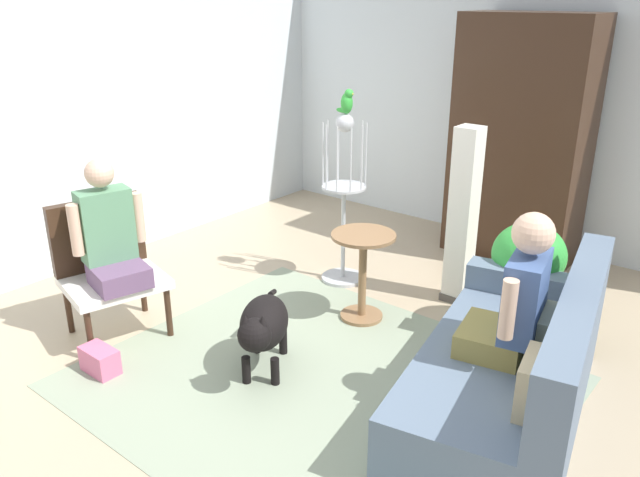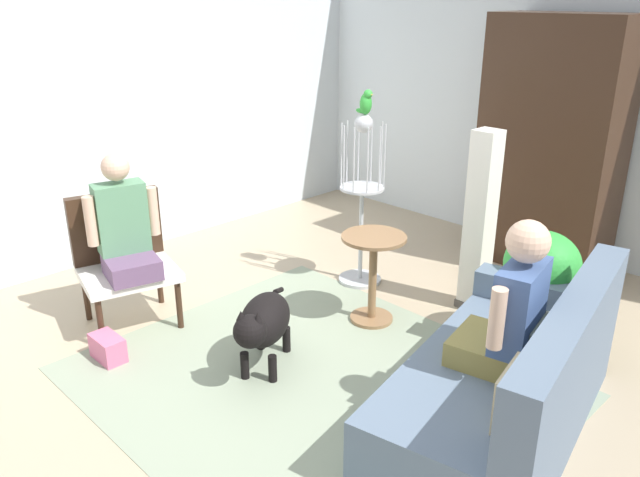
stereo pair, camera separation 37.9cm
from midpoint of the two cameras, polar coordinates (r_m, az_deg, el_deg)
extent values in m
plane|color=tan|center=(4.10, -4.86, -12.81)|extent=(7.67, 7.67, 0.00)
cube|color=silver|center=(6.21, 16.47, 12.42)|extent=(5.98, 0.12, 2.85)
cube|color=silver|center=(5.89, -23.27, 11.13)|extent=(0.12, 6.99, 2.85)
cube|color=gray|center=(4.08, -3.00, -12.89)|extent=(2.77, 2.37, 0.01)
cube|color=slate|center=(3.78, 13.24, -12.83)|extent=(1.20, 1.94, 0.42)
cube|color=slate|center=(3.51, 19.28, -7.97)|extent=(0.53, 1.80, 0.46)
cube|color=slate|center=(4.34, 16.43, -4.03)|extent=(0.88, 0.35, 0.17)
cube|color=#C6B284|center=(3.19, 15.33, -12.61)|extent=(0.16, 0.33, 0.28)
cube|color=gray|center=(3.61, 17.20, -8.51)|extent=(0.16, 0.33, 0.28)
cylinder|color=#382316|center=(4.66, -15.87, -6.47)|extent=(0.04, 0.04, 0.38)
cylinder|color=#382316|center=(4.53, -22.44, -8.18)|extent=(0.04, 0.04, 0.38)
cylinder|color=#382316|center=(5.07, -17.86, -4.36)|extent=(0.04, 0.04, 0.38)
cylinder|color=#382316|center=(4.95, -23.91, -5.86)|extent=(0.04, 0.04, 0.38)
cube|color=white|center=(4.70, -20.35, -3.79)|extent=(0.72, 0.78, 0.06)
cube|color=#382316|center=(4.82, -21.66, 0.34)|extent=(0.24, 0.65, 0.51)
cube|color=olive|center=(3.65, 12.46, -8.93)|extent=(0.42, 0.46, 0.14)
cube|color=#3F598C|center=(3.48, 15.15, -5.15)|extent=(0.25, 0.42, 0.46)
sphere|color=#DDB293|center=(3.34, 15.73, 0.39)|extent=(0.22, 0.22, 0.22)
cylinder|color=#DDB293|center=(3.27, 13.51, -6.33)|extent=(0.08, 0.08, 0.32)
cylinder|color=#DDB293|center=(3.69, 15.45, -3.23)|extent=(0.08, 0.08, 0.32)
cube|color=#674A6B|center=(4.54, -20.01, -3.22)|extent=(0.44, 0.42, 0.14)
cube|color=#598C66|center=(4.56, -21.09, 1.08)|extent=(0.26, 0.38, 0.50)
sphere|color=#DDB293|center=(4.46, -21.70, 5.48)|extent=(0.19, 0.19, 0.19)
cylinder|color=#DDB293|center=(4.57, -18.45, 1.80)|extent=(0.08, 0.08, 0.35)
cylinder|color=#DDB293|center=(4.47, -23.57, 0.66)|extent=(0.08, 0.08, 0.35)
cylinder|color=olive|center=(4.53, 1.58, 0.22)|extent=(0.47, 0.47, 0.02)
cylinder|color=olive|center=(4.66, 1.54, -3.67)|extent=(0.06, 0.06, 0.65)
cylinder|color=olive|center=(4.80, 1.50, -7.05)|extent=(0.32, 0.32, 0.03)
ellipsoid|color=black|center=(4.08, -7.76, -7.58)|extent=(0.55, 0.60, 0.30)
sphere|color=black|center=(3.77, -8.86, -8.72)|extent=(0.21, 0.21, 0.21)
cone|color=black|center=(3.70, -8.17, -7.40)|extent=(0.06, 0.06, 0.06)
cone|color=black|center=(3.73, -9.72, -7.30)|extent=(0.06, 0.06, 0.06)
cylinder|color=black|center=(4.36, -6.84, -4.97)|extent=(0.13, 0.17, 0.10)
cylinder|color=black|center=(4.04, -6.84, -11.94)|extent=(0.06, 0.06, 0.18)
cylinder|color=black|center=(4.08, -9.41, -11.75)|extent=(0.06, 0.06, 0.18)
cylinder|color=black|center=(4.34, -5.90, -9.32)|extent=(0.06, 0.06, 0.18)
cylinder|color=black|center=(4.38, -8.27, -9.17)|extent=(0.06, 0.06, 0.18)
cylinder|color=silver|center=(5.41, 0.05, -3.62)|extent=(0.36, 0.36, 0.03)
cylinder|color=silver|center=(5.26, 0.05, 0.28)|extent=(0.04, 0.04, 0.82)
cylinder|color=silver|center=(5.12, 0.06, 4.67)|extent=(0.36, 0.36, 0.02)
cylinder|color=silver|center=(4.95, 1.62, 7.25)|extent=(0.01, 0.01, 0.51)
cylinder|color=silver|center=(5.04, 2.03, 7.53)|extent=(0.01, 0.01, 0.51)
cylinder|color=silver|center=(5.14, 1.68, 7.80)|extent=(0.01, 0.01, 0.51)
cylinder|color=silver|center=(5.21, 0.75, 7.98)|extent=(0.01, 0.01, 0.51)
cylinder|color=silver|center=(5.21, -0.43, 7.99)|extent=(0.01, 0.01, 0.51)
cylinder|color=silver|center=(5.16, -1.44, 7.84)|extent=(0.01, 0.01, 0.51)
cylinder|color=silver|center=(5.06, -1.91, 7.58)|extent=(0.01, 0.01, 0.51)
cylinder|color=silver|center=(4.96, -1.63, 7.30)|extent=(0.01, 0.01, 0.51)
cylinder|color=silver|center=(4.90, -0.68, 7.11)|extent=(0.01, 0.01, 0.51)
cylinder|color=silver|center=(4.89, 0.58, 7.09)|extent=(0.01, 0.01, 0.51)
sphere|color=silver|center=(5.00, 0.06, 10.41)|extent=(0.14, 0.14, 0.14)
ellipsoid|color=green|center=(4.96, 0.21, 12.14)|extent=(0.09, 0.10, 0.16)
sphere|color=green|center=(4.94, 0.39, 12.98)|extent=(0.07, 0.07, 0.07)
cone|color=#D8BF4C|center=(4.91, 0.72, 12.94)|extent=(0.03, 0.02, 0.02)
ellipsoid|color=green|center=(4.99, -0.16, 11.51)|extent=(0.12, 0.03, 0.04)
cylinder|color=#4C5156|center=(4.70, 15.49, -7.25)|extent=(0.29, 0.29, 0.22)
cylinder|color=brown|center=(4.61, 15.75, -4.96)|extent=(0.03, 0.03, 0.20)
ellipsoid|color=green|center=(4.49, 16.13, -1.52)|extent=(0.50, 0.50, 0.45)
cube|color=#4C4742|center=(5.15, 10.16, -5.16)|extent=(0.20, 0.20, 0.06)
cube|color=white|center=(4.88, 10.68, 2.20)|extent=(0.18, 0.18, 1.34)
cube|color=#382316|center=(5.84, 15.92, 8.47)|extent=(1.13, 0.56, 2.16)
cube|color=#D8668C|center=(4.43, -21.70, -10.29)|extent=(0.26, 0.15, 0.17)
camera|label=1|loc=(0.19, -92.86, -1.12)|focal=35.35mm
camera|label=2|loc=(0.19, 87.14, 1.12)|focal=35.35mm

